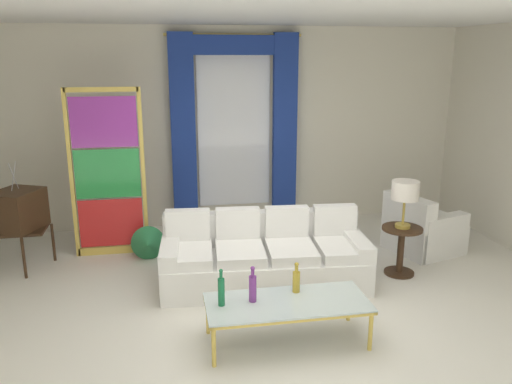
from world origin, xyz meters
TOP-DOWN VIEW (x-y plane):
  - ground_plane at (0.00, 0.00)m, footprint 16.00×16.00m
  - wall_rear at (0.00, 3.06)m, footprint 8.00×0.12m
  - ceiling_slab at (0.00, 0.80)m, footprint 8.00×7.60m
  - curtained_window at (0.06, 2.89)m, footprint 2.00×0.17m
  - couch_white_long at (0.08, 0.72)m, footprint 2.40×1.09m
  - coffee_table at (0.04, -0.59)m, footprint 1.49×0.63m
  - bottle_blue_decanter at (0.17, -0.42)m, footprint 0.07×0.07m
  - bottle_crystal_tall at (-0.27, -0.53)m, footprint 0.07×0.07m
  - bottle_amber_squat at (-0.56, -0.56)m, footprint 0.06×0.06m
  - vintage_tv at (-2.80, 1.69)m, footprint 0.71×0.75m
  - armchair_white at (2.36, 1.30)m, footprint 1.02×1.01m
  - stained_glass_divider at (-1.73, 1.95)m, footprint 0.95×0.05m
  - peacock_figurine at (-1.27, 1.62)m, footprint 0.44×0.60m
  - round_side_table at (1.75, 0.65)m, footprint 0.48×0.48m
  - table_lamp_brass at (1.75, 0.65)m, footprint 0.32×0.32m

SIDE VIEW (x-z plane):
  - ground_plane at x=0.00m, z-range 0.00..0.00m
  - peacock_figurine at x=-1.27m, z-range -0.03..0.47m
  - armchair_white at x=2.36m, z-range -0.11..0.69m
  - couch_white_long at x=0.08m, z-range -0.12..0.74m
  - round_side_table at x=1.75m, z-range 0.06..0.65m
  - coffee_table at x=0.04m, z-range 0.17..0.58m
  - bottle_blue_decanter at x=0.17m, z-range 0.38..0.68m
  - bottle_crystal_tall at x=-0.27m, z-range 0.38..0.72m
  - bottle_amber_squat at x=-0.56m, z-range 0.38..0.73m
  - vintage_tv at x=-2.80m, z-range 0.06..1.40m
  - table_lamp_brass at x=1.75m, z-range 0.74..1.31m
  - stained_glass_divider at x=-1.73m, z-range -0.04..2.16m
  - wall_rear at x=0.00m, z-range 0.00..3.00m
  - curtained_window at x=0.06m, z-range 0.39..3.09m
  - ceiling_slab at x=0.00m, z-range 3.00..3.04m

